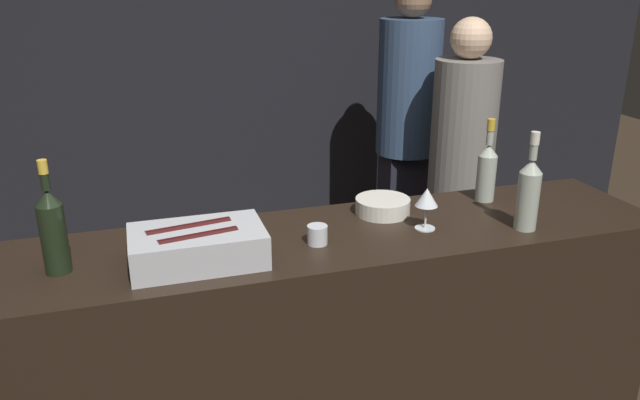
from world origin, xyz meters
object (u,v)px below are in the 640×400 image
(wine_glass, at_px, (427,199))
(person_blond_tee, at_px, (407,124))
(ice_bin_with_bottles, at_px, (197,245))
(candle_votive, at_px, (317,235))
(champagne_bottle, at_px, (53,229))
(person_in_hoodie, at_px, (461,159))
(rose_wine_bottle, at_px, (487,169))
(bowl_white, at_px, (383,206))
(white_wine_bottle, at_px, (529,191))

(wine_glass, relative_size, person_blond_tee, 0.08)
(ice_bin_with_bottles, xyz_separation_m, wine_glass, (0.79, 0.03, 0.05))
(candle_votive, distance_m, champagne_bottle, 0.81)
(person_in_hoodie, relative_size, person_blond_tee, 0.91)
(wine_glass, distance_m, rose_wine_bottle, 0.40)
(ice_bin_with_bottles, xyz_separation_m, bowl_white, (0.71, 0.21, -0.03))
(candle_votive, relative_size, rose_wine_bottle, 0.21)
(white_wine_bottle, bearing_deg, candle_votive, 172.90)
(bowl_white, distance_m, white_wine_bottle, 0.52)
(ice_bin_with_bottles, xyz_separation_m, champagne_bottle, (-0.41, 0.06, 0.08))
(person_in_hoodie, bearing_deg, person_blond_tee, -7.97)
(champagne_bottle, bearing_deg, rose_wine_bottle, 6.29)
(bowl_white, xyz_separation_m, candle_votive, (-0.31, -0.19, 0.00))
(white_wine_bottle, bearing_deg, bowl_white, 146.14)
(person_blond_tee, bearing_deg, bowl_white, 136.63)
(bowl_white, height_order, person_in_hoodie, person_in_hoodie)
(ice_bin_with_bottles, xyz_separation_m, candle_votive, (0.39, 0.02, -0.03))
(bowl_white, bearing_deg, champagne_bottle, -172.07)
(bowl_white, bearing_deg, rose_wine_bottle, 2.10)
(wine_glass, xyz_separation_m, person_blond_tee, (0.62, 1.50, -0.12))
(bowl_white, relative_size, candle_votive, 3.00)
(candle_votive, distance_m, person_blond_tee, 1.82)
(champagne_bottle, height_order, person_in_hoodie, person_in_hoodie)
(champagne_bottle, relative_size, person_in_hoodie, 0.21)
(ice_bin_with_bottles, height_order, person_in_hoodie, person_in_hoodie)
(candle_votive, relative_size, person_in_hoodie, 0.04)
(wine_glass, relative_size, candle_votive, 2.21)
(person_in_hoodie, bearing_deg, white_wine_bottle, 139.26)
(bowl_white, bearing_deg, person_blond_tee, 61.76)
(ice_bin_with_bottles, height_order, white_wine_bottle, white_wine_bottle)
(ice_bin_with_bottles, height_order, rose_wine_bottle, rose_wine_bottle)
(wine_glass, height_order, rose_wine_bottle, rose_wine_bottle)
(candle_votive, bearing_deg, white_wine_bottle, -7.10)
(white_wine_bottle, xyz_separation_m, person_blond_tee, (0.29, 1.60, -0.14))
(champagne_bottle, height_order, rose_wine_bottle, champagne_bottle)
(wine_glass, bearing_deg, candle_votive, -178.50)
(ice_bin_with_bottles, xyz_separation_m, person_blond_tee, (1.41, 1.53, -0.06))
(wine_glass, distance_m, candle_votive, 0.41)
(white_wine_bottle, relative_size, person_blond_tee, 0.19)
(bowl_white, height_order, champagne_bottle, champagne_bottle)
(bowl_white, distance_m, candle_votive, 0.37)
(wine_glass, relative_size, person_in_hoodie, 0.09)
(ice_bin_with_bottles, distance_m, white_wine_bottle, 1.13)
(white_wine_bottle, relative_size, rose_wine_bottle, 1.07)
(champagne_bottle, distance_m, white_wine_bottle, 1.54)
(candle_votive, distance_m, person_in_hoodie, 1.54)
(wine_glass, bearing_deg, champagne_bottle, 178.80)
(ice_bin_with_bottles, relative_size, rose_wine_bottle, 1.25)
(bowl_white, bearing_deg, wine_glass, -64.52)
(ice_bin_with_bottles, distance_m, person_blond_tee, 2.08)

